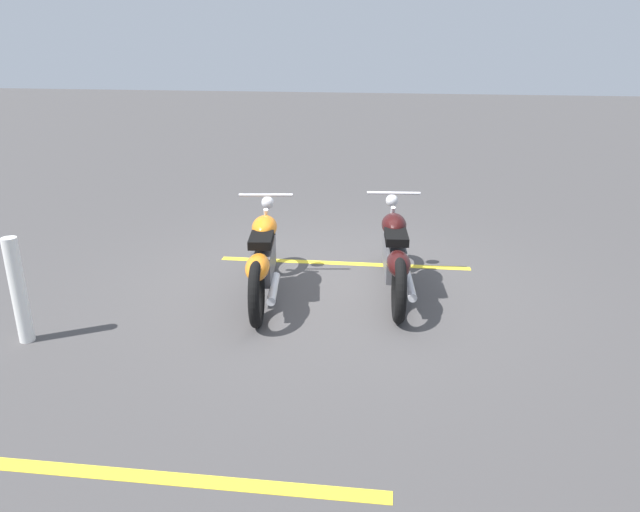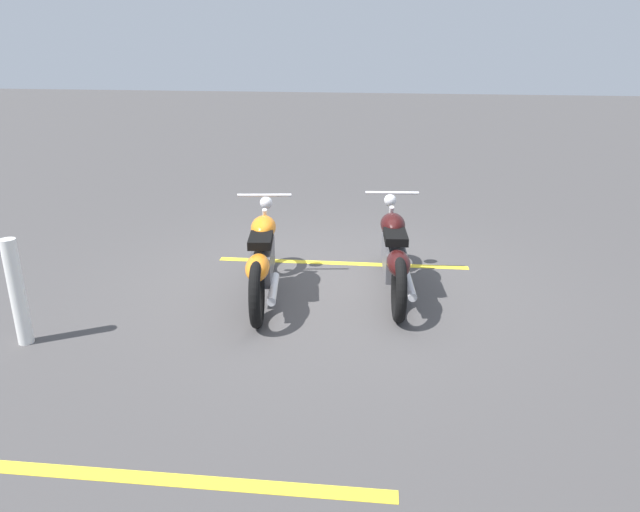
% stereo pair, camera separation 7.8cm
% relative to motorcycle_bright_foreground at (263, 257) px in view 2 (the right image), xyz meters
% --- Properties ---
extents(ground_plane, '(60.00, 60.00, 0.00)m').
position_rel_motorcycle_bright_foreground_xyz_m(ground_plane, '(-0.57, 0.69, -0.46)').
color(ground_plane, '#474444').
extents(motorcycle_bright_foreground, '(2.22, 0.71, 1.04)m').
position_rel_motorcycle_bright_foreground_xyz_m(motorcycle_bright_foreground, '(0.00, 0.00, 0.00)').
color(motorcycle_bright_foreground, black).
rests_on(motorcycle_bright_foreground, ground).
extents(motorcycle_dark_foreground, '(2.23, 0.65, 1.04)m').
position_rel_motorcycle_bright_foreground_xyz_m(motorcycle_dark_foreground, '(-0.34, 1.41, 0.00)').
color(motorcycle_dark_foreground, black).
rests_on(motorcycle_dark_foreground, ground).
extents(bollard_post, '(0.14, 0.14, 1.03)m').
position_rel_motorcycle_bright_foreground_xyz_m(bollard_post, '(1.40, -1.94, 0.05)').
color(bollard_post, white).
rests_on(bollard_post, ground).
extents(parking_stripe_near, '(0.28, 3.20, 0.01)m').
position_rel_motorcycle_bright_foreground_xyz_m(parking_stripe_near, '(-1.18, 0.73, -0.46)').
color(parking_stripe_near, yellow).
rests_on(parking_stripe_near, ground).
extents(parking_stripe_mid, '(0.28, 3.20, 0.01)m').
position_rel_motorcycle_bright_foreground_xyz_m(parking_stripe_mid, '(2.96, -0.01, -0.46)').
color(parking_stripe_mid, yellow).
rests_on(parking_stripe_mid, ground).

